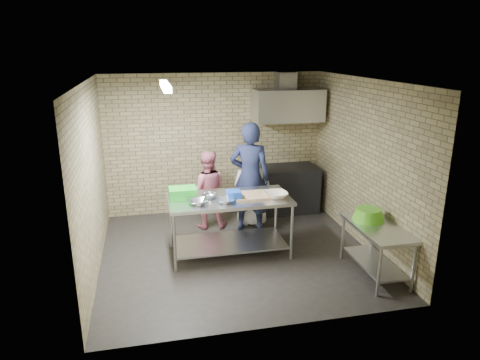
# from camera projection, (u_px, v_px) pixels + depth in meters

# --- Properties ---
(floor) EXTENTS (4.20, 4.20, 0.00)m
(floor) POSITION_uv_depth(u_px,v_px,m) (237.00, 252.00, 7.02)
(floor) COLOR black
(floor) RESTS_ON ground
(ceiling) EXTENTS (4.20, 4.20, 0.00)m
(ceiling) POSITION_uv_depth(u_px,v_px,m) (236.00, 80.00, 6.23)
(ceiling) COLOR black
(ceiling) RESTS_ON ground
(back_wall) EXTENTS (4.20, 0.06, 2.70)m
(back_wall) POSITION_uv_depth(u_px,v_px,m) (215.00, 144.00, 8.49)
(back_wall) COLOR tan
(back_wall) RESTS_ON ground
(front_wall) EXTENTS (4.20, 0.06, 2.70)m
(front_wall) POSITION_uv_depth(u_px,v_px,m) (274.00, 221.00, 4.75)
(front_wall) COLOR tan
(front_wall) RESTS_ON ground
(left_wall) EXTENTS (0.06, 4.00, 2.70)m
(left_wall) POSITION_uv_depth(u_px,v_px,m) (91.00, 180.00, 6.19)
(left_wall) COLOR tan
(left_wall) RESTS_ON ground
(right_wall) EXTENTS (0.06, 4.00, 2.70)m
(right_wall) POSITION_uv_depth(u_px,v_px,m) (364.00, 164.00, 7.05)
(right_wall) COLOR tan
(right_wall) RESTS_ON ground
(prep_table) EXTENTS (1.87, 0.94, 0.94)m
(prep_table) POSITION_uv_depth(u_px,v_px,m) (229.00, 226.00, 6.87)
(prep_table) COLOR silver
(prep_table) RESTS_ON floor
(side_counter) EXTENTS (0.60, 1.20, 0.75)m
(side_counter) POSITION_uv_depth(u_px,v_px,m) (376.00, 250.00, 6.25)
(side_counter) COLOR silver
(side_counter) RESTS_ON floor
(stove) EXTENTS (1.20, 0.70, 0.90)m
(stove) POSITION_uv_depth(u_px,v_px,m) (286.00, 189.00, 8.70)
(stove) COLOR black
(stove) RESTS_ON floor
(range_hood) EXTENTS (1.30, 0.60, 0.60)m
(range_hood) POSITION_uv_depth(u_px,v_px,m) (288.00, 105.00, 8.26)
(range_hood) COLOR silver
(range_hood) RESTS_ON back_wall
(hood_duct) EXTENTS (0.35, 0.30, 0.30)m
(hood_duct) POSITION_uv_depth(u_px,v_px,m) (286.00, 80.00, 8.27)
(hood_duct) COLOR #A5A8AD
(hood_duct) RESTS_ON back_wall
(wall_shelf) EXTENTS (0.80, 0.20, 0.04)m
(wall_shelf) POSITION_uv_depth(u_px,v_px,m) (299.00, 113.00, 8.56)
(wall_shelf) COLOR #3F2B19
(wall_shelf) RESTS_ON back_wall
(fluorescent_fixture) EXTENTS (0.10, 1.25, 0.08)m
(fluorescent_fixture) POSITION_uv_depth(u_px,v_px,m) (165.00, 86.00, 6.04)
(fluorescent_fixture) COLOR white
(fluorescent_fixture) RESTS_ON ceiling
(green_crate) EXTENTS (0.42, 0.31, 0.17)m
(green_crate) POSITION_uv_depth(u_px,v_px,m) (183.00, 193.00, 6.68)
(green_crate) COLOR green
(green_crate) RESTS_ON prep_table
(blue_tub) EXTENTS (0.21, 0.21, 0.14)m
(blue_tub) POSITION_uv_depth(u_px,v_px,m) (234.00, 195.00, 6.63)
(blue_tub) COLOR blue
(blue_tub) RESTS_ON prep_table
(cutting_board) EXTENTS (0.57, 0.44, 0.03)m
(cutting_board) POSITION_uv_depth(u_px,v_px,m) (252.00, 195.00, 6.78)
(cutting_board) COLOR tan
(cutting_board) RESTS_ON prep_table
(mixing_bowl_a) EXTENTS (0.31, 0.31, 0.07)m
(mixing_bowl_a) POSITION_uv_depth(u_px,v_px,m) (198.00, 202.00, 6.44)
(mixing_bowl_a) COLOR #B0B2B7
(mixing_bowl_a) RESTS_ON prep_table
(mixing_bowl_b) EXTENTS (0.23, 0.23, 0.07)m
(mixing_bowl_b) POSITION_uv_depth(u_px,v_px,m) (209.00, 196.00, 6.71)
(mixing_bowl_b) COLOR silver
(mixing_bowl_b) RESTS_ON prep_table
(mixing_bowl_c) EXTENTS (0.28, 0.28, 0.07)m
(mixing_bowl_c) POSITION_uv_depth(u_px,v_px,m) (225.00, 201.00, 6.50)
(mixing_bowl_c) COLOR silver
(mixing_bowl_c) RESTS_ON prep_table
(ceramic_bowl) EXTENTS (0.38, 0.38, 0.09)m
(ceramic_bowl) POSITION_uv_depth(u_px,v_px,m) (276.00, 195.00, 6.73)
(ceramic_bowl) COLOR beige
(ceramic_bowl) RESTS_ON prep_table
(green_basin) EXTENTS (0.46, 0.46, 0.17)m
(green_basin) POSITION_uv_depth(u_px,v_px,m) (369.00, 214.00, 6.34)
(green_basin) COLOR #59C626
(green_basin) RESTS_ON side_counter
(bottle_red) EXTENTS (0.07, 0.07, 0.18)m
(bottle_red) POSITION_uv_depth(u_px,v_px,m) (287.00, 107.00, 8.47)
(bottle_red) COLOR #B22619
(bottle_red) RESTS_ON wall_shelf
(bottle_green) EXTENTS (0.06, 0.06, 0.15)m
(bottle_green) POSITION_uv_depth(u_px,v_px,m) (306.00, 108.00, 8.56)
(bottle_green) COLOR green
(bottle_green) RESTS_ON wall_shelf
(man_navy) EXTENTS (0.84, 0.70, 1.95)m
(man_navy) POSITION_uv_depth(u_px,v_px,m) (250.00, 177.00, 7.63)
(man_navy) COLOR #151836
(man_navy) RESTS_ON floor
(woman_pink) EXTENTS (0.75, 0.62, 1.42)m
(woman_pink) POSITION_uv_depth(u_px,v_px,m) (207.00, 190.00, 7.82)
(woman_pink) COLOR #D06E80
(woman_pink) RESTS_ON floor
(woman_white) EXTENTS (0.81, 0.63, 1.47)m
(woman_white) POSITION_uv_depth(u_px,v_px,m) (252.00, 186.00, 7.93)
(woman_white) COLOR silver
(woman_white) RESTS_ON floor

